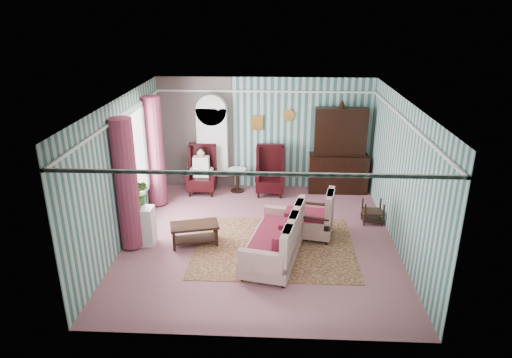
{
  "coord_description": "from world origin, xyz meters",
  "views": [
    {
      "loc": [
        0.34,
        -8.42,
        4.57
      ],
      "look_at": [
        -0.11,
        0.6,
        1.11
      ],
      "focal_mm": 32.0,
      "sensor_mm": 36.0,
      "label": 1
    }
  ],
  "objects_px": {
    "sofa": "(274,234)",
    "plant_stand": "(141,226)",
    "nest_table": "(373,212)",
    "coffee_table": "(195,234)",
    "wingback_right": "(270,171)",
    "seated_woman": "(202,171)",
    "bookcase": "(213,147)",
    "floral_armchair": "(314,215)",
    "dresser_hutch": "(339,148)",
    "wingback_left": "(202,170)",
    "round_side_table": "(237,180)"
  },
  "relations": [
    {
      "from": "dresser_hutch",
      "to": "coffee_table",
      "type": "xyz_separation_m",
      "value": [
        -3.21,
        -2.99,
        -0.96
      ]
    },
    {
      "from": "bookcase",
      "to": "seated_woman",
      "type": "bearing_deg",
      "value": -122.66
    },
    {
      "from": "nest_table",
      "to": "sofa",
      "type": "distance_m",
      "value": 2.76
    },
    {
      "from": "sofa",
      "to": "nest_table",
      "type": "bearing_deg",
      "value": -40.42
    },
    {
      "from": "plant_stand",
      "to": "coffee_table",
      "type": "bearing_deg",
      "value": 1.69
    },
    {
      "from": "coffee_table",
      "to": "wingback_left",
      "type": "bearing_deg",
      "value": 96.06
    },
    {
      "from": "wingback_left",
      "to": "floral_armchair",
      "type": "bearing_deg",
      "value": -39.73
    },
    {
      "from": "nest_table",
      "to": "coffee_table",
      "type": "relative_size",
      "value": 0.56
    },
    {
      "from": "round_side_table",
      "to": "coffee_table",
      "type": "bearing_deg",
      "value": -102.04
    },
    {
      "from": "bookcase",
      "to": "sofa",
      "type": "height_order",
      "value": "bookcase"
    },
    {
      "from": "sofa",
      "to": "seated_woman",
      "type": "bearing_deg",
      "value": 42.37
    },
    {
      "from": "wingback_left",
      "to": "wingback_right",
      "type": "height_order",
      "value": "same"
    },
    {
      "from": "floral_armchair",
      "to": "nest_table",
      "type": "bearing_deg",
      "value": -51.74
    },
    {
      "from": "wingback_right",
      "to": "round_side_table",
      "type": "relative_size",
      "value": 2.08
    },
    {
      "from": "wingback_left",
      "to": "coffee_table",
      "type": "xyz_separation_m",
      "value": [
        0.29,
        -2.72,
        -0.4
      ]
    },
    {
      "from": "dresser_hutch",
      "to": "wingback_right",
      "type": "distance_m",
      "value": 1.86
    },
    {
      "from": "wingback_left",
      "to": "round_side_table",
      "type": "bearing_deg",
      "value": 9.46
    },
    {
      "from": "wingback_left",
      "to": "plant_stand",
      "type": "xyz_separation_m",
      "value": [
        -0.8,
        -2.75,
        -0.22
      ]
    },
    {
      "from": "wingback_right",
      "to": "wingback_left",
      "type": "bearing_deg",
      "value": 180.0
    },
    {
      "from": "bookcase",
      "to": "nest_table",
      "type": "xyz_separation_m",
      "value": [
        3.82,
        -1.94,
        -0.85
      ]
    },
    {
      "from": "dresser_hutch",
      "to": "coffee_table",
      "type": "bearing_deg",
      "value": -137.07
    },
    {
      "from": "bookcase",
      "to": "plant_stand",
      "type": "bearing_deg",
      "value": -108.49
    },
    {
      "from": "dresser_hutch",
      "to": "wingback_left",
      "type": "height_order",
      "value": "dresser_hutch"
    },
    {
      "from": "bookcase",
      "to": "dresser_hutch",
      "type": "height_order",
      "value": "dresser_hutch"
    },
    {
      "from": "wingback_left",
      "to": "coffee_table",
      "type": "bearing_deg",
      "value": -83.94
    },
    {
      "from": "dresser_hutch",
      "to": "nest_table",
      "type": "xyz_separation_m",
      "value": [
        0.57,
        -1.82,
        -0.91
      ]
    },
    {
      "from": "round_side_table",
      "to": "coffee_table",
      "type": "xyz_separation_m",
      "value": [
        -0.61,
        -2.87,
        -0.08
      ]
    },
    {
      "from": "nest_table",
      "to": "plant_stand",
      "type": "distance_m",
      "value": 5.02
    },
    {
      "from": "bookcase",
      "to": "wingback_right",
      "type": "bearing_deg",
      "value": -14.57
    },
    {
      "from": "seated_woman",
      "to": "wingback_right",
      "type": "bearing_deg",
      "value": 0.0
    },
    {
      "from": "nest_table",
      "to": "plant_stand",
      "type": "relative_size",
      "value": 0.68
    },
    {
      "from": "coffee_table",
      "to": "bookcase",
      "type": "bearing_deg",
      "value": 90.71
    },
    {
      "from": "nest_table",
      "to": "coffee_table",
      "type": "distance_m",
      "value": 3.96
    },
    {
      "from": "dresser_hutch",
      "to": "seated_woman",
      "type": "distance_m",
      "value": 3.56
    },
    {
      "from": "dresser_hutch",
      "to": "floral_armchair",
      "type": "height_order",
      "value": "dresser_hutch"
    },
    {
      "from": "bookcase",
      "to": "floral_armchair",
      "type": "xyz_separation_m",
      "value": [
        2.46,
        -2.64,
        -0.64
      ]
    },
    {
      "from": "bookcase",
      "to": "coffee_table",
      "type": "bearing_deg",
      "value": -89.29
    },
    {
      "from": "wingback_right",
      "to": "coffee_table",
      "type": "distance_m",
      "value": 3.11
    },
    {
      "from": "wingback_right",
      "to": "seated_woman",
      "type": "relative_size",
      "value": 1.06
    },
    {
      "from": "seated_woman",
      "to": "floral_armchair",
      "type": "distance_m",
      "value": 3.52
    },
    {
      "from": "wingback_left",
      "to": "round_side_table",
      "type": "xyz_separation_m",
      "value": [
        0.9,
        0.15,
        -0.33
      ]
    },
    {
      "from": "wingback_right",
      "to": "sofa",
      "type": "height_order",
      "value": "wingback_right"
    },
    {
      "from": "dresser_hutch",
      "to": "seated_woman",
      "type": "height_order",
      "value": "dresser_hutch"
    },
    {
      "from": "sofa",
      "to": "plant_stand",
      "type": "bearing_deg",
      "value": 91.95
    },
    {
      "from": "dresser_hutch",
      "to": "coffee_table",
      "type": "relative_size",
      "value": 2.46
    },
    {
      "from": "seated_woman",
      "to": "round_side_table",
      "type": "bearing_deg",
      "value": 9.46
    },
    {
      "from": "wingback_right",
      "to": "nest_table",
      "type": "relative_size",
      "value": 2.31
    },
    {
      "from": "seated_woman",
      "to": "sofa",
      "type": "relative_size",
      "value": 0.59
    },
    {
      "from": "bookcase",
      "to": "plant_stand",
      "type": "xyz_separation_m",
      "value": [
        -1.05,
        -3.14,
        -0.72
      ]
    },
    {
      "from": "round_side_table",
      "to": "floral_armchair",
      "type": "xyz_separation_m",
      "value": [
        1.81,
        -2.4,
        0.18
      ]
    }
  ]
}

